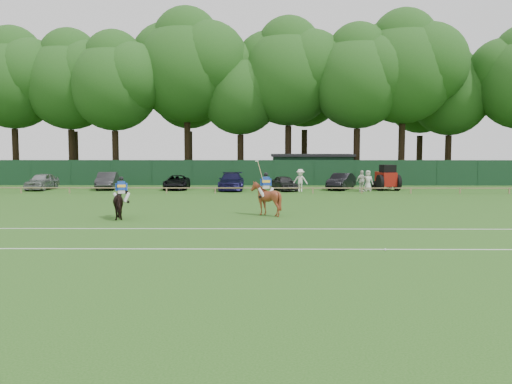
{
  "coord_description": "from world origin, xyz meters",
  "views": [
    {
      "loc": [
        0.8,
        -26.15,
        3.89
      ],
      "look_at": [
        0.5,
        3.0,
        1.4
      ],
      "focal_mm": 38.0,
      "sensor_mm": 36.0,
      "label": 1
    }
  ],
  "objects_px": {
    "horse_dark": "(122,203)",
    "spectator_left": "(300,180)",
    "sedan_navy": "(231,181)",
    "hatch_grey": "(284,183)",
    "sedan_silver": "(42,181)",
    "horse_chestnut": "(266,198)",
    "spectator_right": "(368,181)",
    "estate_black": "(341,181)",
    "polo_ball": "(385,250)",
    "spectator_mid": "(361,181)",
    "utility_shed": "(312,169)",
    "sedan_grey": "(107,181)",
    "suv_black": "(177,182)",
    "tractor": "(386,178)"
  },
  "relations": [
    {
      "from": "sedan_navy",
      "to": "polo_ball",
      "type": "distance_m",
      "value": 28.65
    },
    {
      "from": "suv_black",
      "to": "estate_black",
      "type": "height_order",
      "value": "estate_black"
    },
    {
      "from": "sedan_silver",
      "to": "spectator_right",
      "type": "xyz_separation_m",
      "value": [
        28.67,
        -1.29,
        0.16
      ]
    },
    {
      "from": "horse_chestnut",
      "to": "spectator_left",
      "type": "height_order",
      "value": "spectator_left"
    },
    {
      "from": "hatch_grey",
      "to": "estate_black",
      "type": "xyz_separation_m",
      "value": [
        5.13,
        1.27,
        0.08
      ]
    },
    {
      "from": "horse_chestnut",
      "to": "tractor",
      "type": "distance_m",
      "value": 20.39
    },
    {
      "from": "estate_black",
      "to": "hatch_grey",
      "type": "bearing_deg",
      "value": -141.17
    },
    {
      "from": "sedan_navy",
      "to": "spectator_mid",
      "type": "relative_size",
      "value": 2.89
    },
    {
      "from": "horse_dark",
      "to": "spectator_left",
      "type": "bearing_deg",
      "value": -139.69
    },
    {
      "from": "sedan_silver",
      "to": "suv_black",
      "type": "relative_size",
      "value": 0.96
    },
    {
      "from": "sedan_silver",
      "to": "utility_shed",
      "type": "height_order",
      "value": "utility_shed"
    },
    {
      "from": "sedan_grey",
      "to": "estate_black",
      "type": "xyz_separation_m",
      "value": [
        21.0,
        -0.14,
        -0.03
      ]
    },
    {
      "from": "suv_black",
      "to": "spectator_right",
      "type": "distance_m",
      "value": 16.84
    },
    {
      "from": "hatch_grey",
      "to": "polo_ball",
      "type": "distance_m",
      "value": 27.24
    },
    {
      "from": "sedan_silver",
      "to": "spectator_right",
      "type": "height_order",
      "value": "spectator_right"
    },
    {
      "from": "horse_dark",
      "to": "estate_black",
      "type": "relative_size",
      "value": 0.46
    },
    {
      "from": "horse_dark",
      "to": "spectator_mid",
      "type": "relative_size",
      "value": 1.11
    },
    {
      "from": "estate_black",
      "to": "spectator_mid",
      "type": "height_order",
      "value": "spectator_mid"
    },
    {
      "from": "horse_dark",
      "to": "estate_black",
      "type": "height_order",
      "value": "horse_dark"
    },
    {
      "from": "horse_dark",
      "to": "estate_black",
      "type": "distance_m",
      "value": 24.42
    },
    {
      "from": "sedan_silver",
      "to": "horse_chestnut",
      "type": "bearing_deg",
      "value": -39.69
    },
    {
      "from": "sedan_grey",
      "to": "utility_shed",
      "type": "relative_size",
      "value": 0.55
    },
    {
      "from": "tractor",
      "to": "sedan_grey",
      "type": "bearing_deg",
      "value": 169.06
    },
    {
      "from": "sedan_navy",
      "to": "spectator_mid",
      "type": "height_order",
      "value": "spectator_mid"
    },
    {
      "from": "horse_dark",
      "to": "horse_chestnut",
      "type": "bearing_deg",
      "value": 173.06
    },
    {
      "from": "sedan_silver",
      "to": "spectator_left",
      "type": "distance_m",
      "value": 22.9
    },
    {
      "from": "sedan_navy",
      "to": "hatch_grey",
      "type": "bearing_deg",
      "value": -7.84
    },
    {
      "from": "suv_black",
      "to": "estate_black",
      "type": "bearing_deg",
      "value": -2.31
    },
    {
      "from": "horse_chestnut",
      "to": "hatch_grey",
      "type": "xyz_separation_m",
      "value": [
        1.74,
        16.84,
        -0.3
      ]
    },
    {
      "from": "spectator_right",
      "to": "sedan_navy",
      "type": "bearing_deg",
      "value": 171.73
    },
    {
      "from": "spectator_left",
      "to": "horse_dark",
      "type": "bearing_deg",
      "value": -120.52
    },
    {
      "from": "sedan_grey",
      "to": "spectator_right",
      "type": "xyz_separation_m",
      "value": [
        23.03,
        -1.94,
        0.14
      ]
    },
    {
      "from": "spectator_mid",
      "to": "utility_shed",
      "type": "xyz_separation_m",
      "value": [
        -3.27,
        10.29,
        0.63
      ]
    },
    {
      "from": "horse_chestnut",
      "to": "utility_shed",
      "type": "distance_m",
      "value": 26.46
    },
    {
      "from": "horse_chestnut",
      "to": "estate_black",
      "type": "bearing_deg",
      "value": -118.44
    },
    {
      "from": "sedan_grey",
      "to": "horse_dark",
      "type": "bearing_deg",
      "value": -80.42
    },
    {
      "from": "spectator_mid",
      "to": "sedan_navy",
      "type": "bearing_deg",
      "value": 138.53
    },
    {
      "from": "spectator_mid",
      "to": "horse_chestnut",
      "type": "bearing_deg",
      "value": -150.24
    },
    {
      "from": "sedan_navy",
      "to": "spectator_right",
      "type": "bearing_deg",
      "value": -6.03
    },
    {
      "from": "sedan_silver",
      "to": "sedan_grey",
      "type": "relative_size",
      "value": 0.94
    },
    {
      "from": "estate_black",
      "to": "tractor",
      "type": "relative_size",
      "value": 1.52
    },
    {
      "from": "horse_dark",
      "to": "sedan_grey",
      "type": "height_order",
      "value": "horse_dark"
    },
    {
      "from": "horse_chestnut",
      "to": "hatch_grey",
      "type": "height_order",
      "value": "horse_chestnut"
    },
    {
      "from": "hatch_grey",
      "to": "spectator_mid",
      "type": "xyz_separation_m",
      "value": [
        6.48,
        -1.15,
        0.26
      ]
    },
    {
      "from": "horse_chestnut",
      "to": "polo_ball",
      "type": "bearing_deg",
      "value": 105.35
    },
    {
      "from": "sedan_grey",
      "to": "spectator_left",
      "type": "bearing_deg",
      "value": -16.48
    },
    {
      "from": "estate_black",
      "to": "utility_shed",
      "type": "distance_m",
      "value": 8.14
    },
    {
      "from": "sedan_navy",
      "to": "spectator_left",
      "type": "height_order",
      "value": "spectator_left"
    },
    {
      "from": "sedan_grey",
      "to": "spectator_left",
      "type": "xyz_separation_m",
      "value": [
        17.18,
        -2.43,
        0.2
      ]
    },
    {
      "from": "sedan_grey",
      "to": "suv_black",
      "type": "height_order",
      "value": "sedan_grey"
    }
  ]
}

